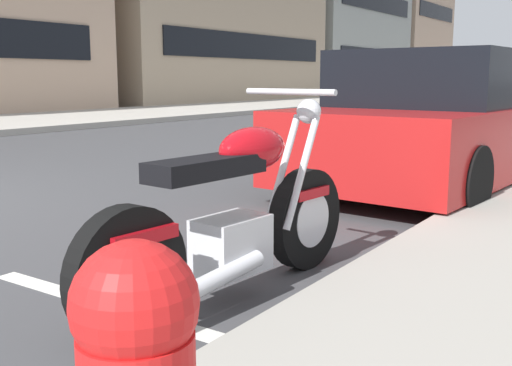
% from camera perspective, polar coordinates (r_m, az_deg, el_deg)
% --- Properties ---
extents(sidewalk_far_curb, '(120.00, 5.00, 0.14)m').
position_cam_1_polar(sidewalk_far_curb, '(19.54, -9.78, 6.49)').
color(sidewalk_far_curb, '#ADA89E').
rests_on(sidewalk_far_curb, ground).
extents(parking_stall_stripe, '(0.12, 2.20, 0.01)m').
position_cam_1_polar(parking_stall_stripe, '(3.17, -11.12, -11.93)').
color(parking_stall_stripe, silver).
rests_on(parking_stall_stripe, ground).
extents(parked_motorcycle, '(2.01, 0.62, 1.11)m').
position_cam_1_polar(parked_motorcycle, '(3.23, -2.05, -3.52)').
color(parked_motorcycle, black).
rests_on(parked_motorcycle, ground).
extents(parked_car_second_in_row, '(4.18, 2.13, 1.44)m').
position_cam_1_polar(parked_car_second_in_row, '(6.93, 16.55, 5.39)').
color(parked_car_second_in_row, '#AD1919').
rests_on(parked_car_second_in_row, ground).
extents(townhouse_behind_pole, '(12.04, 8.93, 10.94)m').
position_cam_1_polar(townhouse_behind_pole, '(42.31, 5.60, 15.65)').
color(townhouse_behind_pole, '#939993').
rests_on(townhouse_behind_pole, ground).
extents(townhouse_mid_block, '(9.26, 11.01, 11.70)m').
position_cam_1_polar(townhouse_mid_block, '(53.03, 10.73, 14.75)').
color(townhouse_mid_block, tan).
rests_on(townhouse_mid_block, ground).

